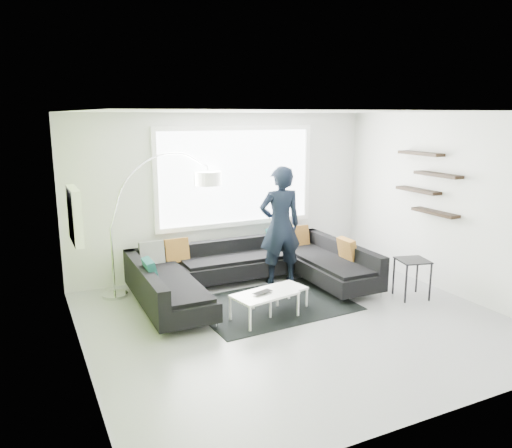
{
  "coord_description": "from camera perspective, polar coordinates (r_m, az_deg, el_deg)",
  "views": [
    {
      "loc": [
        -3.27,
        -5.52,
        2.77
      ],
      "look_at": [
        -0.17,
        0.9,
        1.2
      ],
      "focal_mm": 35.0,
      "sensor_mm": 36.0,
      "label": 1
    }
  ],
  "objects": [
    {
      "name": "ground",
      "position": [
        6.99,
        4.52,
        -10.93
      ],
      "size": [
        5.5,
        5.5,
        0.0
      ],
      "primitive_type": "plane",
      "color": "gray",
      "rests_on": "ground"
    },
    {
      "name": "room_shell",
      "position": [
        6.69,
        4.17,
        4.15
      ],
      "size": [
        5.54,
        5.04,
        2.82
      ],
      "color": "silver",
      "rests_on": "ground"
    },
    {
      "name": "sectional_sofa",
      "position": [
        7.85,
        -0.41,
        -5.61
      ],
      "size": [
        3.57,
        2.23,
        0.77
      ],
      "rotation": [
        0.0,
        0.0,
        -0.01
      ],
      "color": "black",
      "rests_on": "ground"
    },
    {
      "name": "rug",
      "position": [
        7.51,
        1.87,
        -9.16
      ],
      "size": [
        2.31,
        1.73,
        0.01
      ],
      "primitive_type": "cube",
      "rotation": [
        0.0,
        0.0,
        0.04
      ],
      "color": "black",
      "rests_on": "ground"
    },
    {
      "name": "coffee_table",
      "position": [
        7.13,
        1.93,
        -8.81
      ],
      "size": [
        1.24,
        0.87,
        0.37
      ],
      "primitive_type": "cube",
      "rotation": [
        0.0,
        0.0,
        0.2
      ],
      "color": "white",
      "rests_on": "ground"
    },
    {
      "name": "arc_lamp",
      "position": [
        7.84,
        -16.28,
        -0.46
      ],
      "size": [
        2.15,
        1.13,
        2.18
      ],
      "primitive_type": null,
      "rotation": [
        0.0,
        0.0,
        0.17
      ],
      "color": "silver",
      "rests_on": "ground"
    },
    {
      "name": "side_table",
      "position": [
        8.05,
        17.36,
        -5.98
      ],
      "size": [
        0.54,
        0.54,
        0.61
      ],
      "primitive_type": "cube",
      "rotation": [
        0.0,
        0.0,
        -0.25
      ],
      "color": "black",
      "rests_on": "ground"
    },
    {
      "name": "person",
      "position": [
        8.2,
        2.77,
        -0.18
      ],
      "size": [
        0.84,
        0.66,
        1.96
      ],
      "primitive_type": "imported",
      "rotation": [
        0.0,
        0.0,
        3.01
      ],
      "color": "black",
      "rests_on": "ground"
    },
    {
      "name": "laptop",
      "position": [
        6.86,
        1.02,
        -7.94
      ],
      "size": [
        0.41,
        0.37,
        0.02
      ],
      "primitive_type": "imported",
      "rotation": [
        0.0,
        0.0,
        0.33
      ],
      "color": "black",
      "rests_on": "coffee_table"
    }
  ]
}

